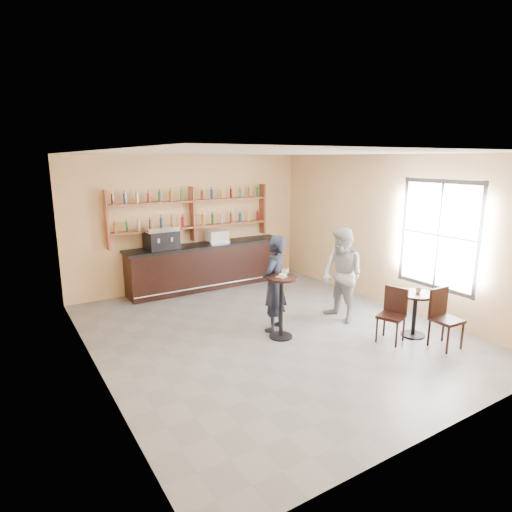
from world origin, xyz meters
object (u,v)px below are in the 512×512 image
bar_counter (208,266)px  patron_second (342,275)px  man_main (274,284)px  pastry_case (217,237)px  cafe_table (414,315)px  chair_south (447,319)px  chair_west (391,316)px  espresso_machine (161,238)px  pedestal_table (281,307)px

bar_counter → patron_second: size_ratio=2.20×
man_main → patron_second: patron_second is taller
pastry_case → cafe_table: pastry_case is taller
bar_counter → chair_south: bearing=-70.4°
cafe_table → chair_west: 0.56m
pastry_case → patron_second: 3.55m
pastry_case → man_main: size_ratio=0.28×
man_main → cafe_table: (1.96, -1.55, -0.49)m
espresso_machine → pastry_case: size_ratio=1.43×
pastry_case → pedestal_table: size_ratio=0.45×
pedestal_table → chair_south: 2.77m
bar_counter → pedestal_table: (-0.24, -3.46, 0.01)m
chair_south → patron_second: 2.01m
cafe_table → patron_second: 1.48m
chair_west → chair_south: 0.88m
man_main → espresso_machine: bearing=-106.2°
pastry_case → espresso_machine: bearing=-170.7°
pastry_case → patron_second: (0.98, -3.39, -0.33)m
pedestal_table → patron_second: bearing=2.5°
chair_south → espresso_machine: bearing=122.3°
bar_counter → chair_west: (1.27, -4.60, -0.07)m
man_main → chair_west: 2.10m
chair_west → pedestal_table: bearing=-147.9°
espresso_machine → chair_west: size_ratio=0.76×
pedestal_table → patron_second: patron_second is taller
pedestal_table → chair_west: 1.89m
cafe_table → espresso_machine: bearing=122.5°
espresso_machine → chair_west: 5.27m
bar_counter → pastry_case: size_ratio=8.04×
chair_south → patron_second: patron_second is taller
bar_counter → espresso_machine: espresso_machine is taller
man_main → bar_counter: bearing=-126.8°
pedestal_table → chair_south: (2.11, -1.79, -0.06)m
chair_south → pastry_case: bearing=109.5°
chair_west → patron_second: (-0.04, 1.21, 0.44)m
bar_counter → man_main: size_ratio=2.27×
espresso_machine → cafe_table: size_ratio=0.90×
patron_second → chair_south: bearing=18.5°
man_main → chair_west: bearing=99.2°
bar_counter → pedestal_table: pedestal_table is taller
chair_south → bar_counter: bearing=112.0°
man_main → cafe_table: size_ratio=2.23×
cafe_table → chair_south: bearing=-85.2°
chair_west → chair_south: bearing=22.0°
pedestal_table → cafe_table: pedestal_table is taller
bar_counter → pedestal_table: 3.46m
chair_west → patron_second: 1.29m
espresso_machine → chair_south: 6.11m
cafe_table → patron_second: size_ratio=0.44×
patron_second → man_main: bearing=-102.5°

